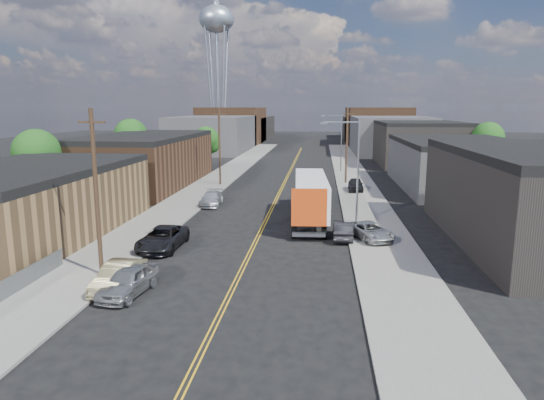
% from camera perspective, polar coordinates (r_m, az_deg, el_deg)
% --- Properties ---
extents(ground, '(260.00, 260.00, 0.00)m').
position_cam_1_polar(ground, '(77.46, 2.13, 3.40)').
color(ground, black).
rests_on(ground, ground).
extents(centerline, '(0.32, 120.00, 0.01)m').
position_cam_1_polar(centerline, '(62.65, 1.27, 1.64)').
color(centerline, gold).
rests_on(centerline, ground).
extents(sidewalk_left, '(5.00, 140.00, 0.15)m').
position_cam_1_polar(sidewalk_left, '(64.07, -7.24, 1.82)').
color(sidewalk_left, slate).
rests_on(sidewalk_left, ground).
extents(sidewalk_right, '(5.00, 140.00, 0.15)m').
position_cam_1_polar(sidewalk_right, '(62.64, 9.97, 1.54)').
color(sidewalk_right, slate).
rests_on(sidewalk_right, ground).
extents(warehouse_tan, '(12.00, 22.00, 5.60)m').
position_cam_1_polar(warehouse_tan, '(42.10, -27.15, -0.24)').
color(warehouse_tan, brown).
rests_on(warehouse_tan, ground).
extents(warehouse_brown, '(12.00, 26.00, 6.60)m').
position_cam_1_polar(warehouse_brown, '(65.15, -14.83, 4.56)').
color(warehouse_brown, '#472D1C').
rests_on(warehouse_brown, ground).
extents(industrial_right_b, '(14.00, 24.00, 6.10)m').
position_cam_1_polar(industrial_right_b, '(65.36, 21.01, 4.00)').
color(industrial_right_b, '#353537').
rests_on(industrial_right_b, ground).
extents(industrial_right_c, '(14.00, 22.00, 7.60)m').
position_cam_1_polar(industrial_right_c, '(90.53, 16.78, 6.44)').
color(industrial_right_c, black).
rests_on(industrial_right_c, ground).
extents(skyline_left_a, '(16.00, 30.00, 8.00)m').
position_cam_1_polar(skyline_left_a, '(114.54, -6.85, 7.75)').
color(skyline_left_a, '#353537').
rests_on(skyline_left_a, ground).
extents(skyline_right_a, '(16.00, 30.00, 8.00)m').
position_cam_1_polar(skyline_right_a, '(112.86, 13.58, 7.48)').
color(skyline_right_a, '#353537').
rests_on(skyline_right_a, ground).
extents(skyline_left_b, '(16.00, 26.00, 10.00)m').
position_cam_1_polar(skyline_left_b, '(138.98, -4.61, 8.74)').
color(skyline_left_b, '#472D1C').
rests_on(skyline_left_b, ground).
extents(skyline_right_b, '(16.00, 26.00, 10.00)m').
position_cam_1_polar(skyline_right_b, '(137.60, 12.20, 8.51)').
color(skyline_right_b, '#472D1C').
rests_on(skyline_right_b, ground).
extents(skyline_left_c, '(16.00, 40.00, 7.00)m').
position_cam_1_polar(skyline_left_c, '(158.75, -3.30, 8.47)').
color(skyline_left_c, black).
rests_on(skyline_left_c, ground).
extents(skyline_right_c, '(16.00, 40.00, 7.00)m').
position_cam_1_polar(skyline_right_c, '(157.54, 11.38, 8.26)').
color(skyline_right_c, black).
rests_on(skyline_right_c, ground).
extents(water_tower, '(9.00, 9.00, 36.90)m').
position_cam_1_polar(water_tower, '(131.10, -6.53, 19.83)').
color(water_tower, gray).
rests_on(water_tower, ground).
extents(streetlight_near, '(3.39, 0.25, 9.00)m').
position_cam_1_polar(streetlight_near, '(42.02, 9.55, 4.28)').
color(streetlight_near, gray).
rests_on(streetlight_near, ground).
extents(streetlight_far, '(3.39, 0.25, 9.00)m').
position_cam_1_polar(streetlight_far, '(76.86, 7.87, 7.24)').
color(streetlight_far, gray).
rests_on(streetlight_far, ground).
extents(utility_pole_left_near, '(1.60, 0.26, 10.00)m').
position_cam_1_polar(utility_pole_left_near, '(30.06, -19.96, 0.83)').
color(utility_pole_left_near, black).
rests_on(utility_pole_left_near, ground).
extents(utility_pole_left_far, '(1.60, 0.26, 10.00)m').
position_cam_1_polar(utility_pole_left_far, '(63.20, -6.19, 6.35)').
color(utility_pole_left_far, black).
rests_on(utility_pole_left_far, ground).
extents(utility_pole_right, '(1.60, 0.26, 10.00)m').
position_cam_1_polar(utility_pole_right, '(64.94, 8.77, 6.40)').
color(utility_pole_right, black).
rests_on(utility_pole_right, ground).
extents(tree_left_near, '(4.85, 4.76, 7.91)m').
position_cam_1_polar(tree_left_near, '(55.01, -25.88, 4.70)').
color(tree_left_near, black).
rests_on(tree_left_near, ground).
extents(tree_left_mid, '(5.10, 5.04, 8.37)m').
position_cam_1_polar(tree_left_mid, '(77.34, -16.22, 7.05)').
color(tree_left_mid, black).
rests_on(tree_left_mid, ground).
extents(tree_left_far, '(4.35, 4.20, 6.97)m').
position_cam_1_polar(tree_left_far, '(81.04, -7.71, 6.88)').
color(tree_left_far, black).
rests_on(tree_left_far, ground).
extents(tree_right_far, '(4.85, 4.76, 7.91)m').
position_cam_1_polar(tree_right_far, '(80.87, 24.08, 6.47)').
color(tree_right_far, black).
rests_on(tree_right_far, ground).
extents(semi_truck, '(3.26, 15.69, 4.08)m').
position_cam_1_polar(semi_truck, '(43.99, 4.63, 0.73)').
color(semi_truck, silver).
rests_on(semi_truck, ground).
extents(car_left_a, '(2.44, 4.75, 1.55)m').
position_cam_1_polar(car_left_a, '(27.73, -16.54, -9.11)').
color(car_left_a, '#959899').
rests_on(car_left_a, ground).
extents(car_left_b, '(1.73, 4.65, 1.52)m').
position_cam_1_polar(car_left_b, '(28.70, -17.58, -8.52)').
color(car_left_b, '#857C57').
rests_on(car_left_b, ground).
extents(car_left_c, '(2.71, 5.70, 1.57)m').
position_cam_1_polar(car_left_c, '(35.74, -12.76, -4.41)').
color(car_left_c, black).
rests_on(car_left_c, ground).
extents(car_left_d, '(2.20, 4.98, 1.42)m').
position_cam_1_polar(car_left_d, '(50.63, -7.14, 0.16)').
color(car_left_d, silver).
rests_on(car_left_d, ground).
extents(car_right_oncoming, '(1.51, 4.22, 1.39)m').
position_cam_1_polar(car_right_oncoming, '(37.83, 8.31, -3.55)').
color(car_right_oncoming, black).
rests_on(car_right_oncoming, ground).
extents(car_right_lot_a, '(3.86, 5.13, 1.29)m').
position_cam_1_polar(car_right_lot_a, '(37.60, 11.46, -3.59)').
color(car_right_lot_a, '#A4A7A9').
rests_on(car_right_lot_a, sidewalk_right).
extents(car_right_lot_c, '(1.90, 4.44, 1.49)m').
position_cam_1_polar(car_right_lot_c, '(59.20, 9.81, 1.81)').
color(car_right_lot_c, black).
rests_on(car_right_lot_c, sidewalk_right).
extents(car_ahead_truck, '(2.42, 5.21, 1.45)m').
position_cam_1_polar(car_ahead_truck, '(60.83, 5.39, 2.00)').
color(car_ahead_truck, black).
rests_on(car_ahead_truck, ground).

